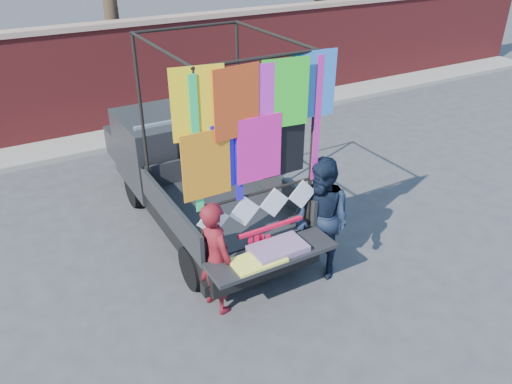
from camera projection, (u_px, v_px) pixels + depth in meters
ground at (225, 292)px, 7.17m from camera, size 90.00×90.00×0.00m
brick_wall at (91, 80)px, 11.84m from camera, size 30.00×0.45×2.61m
curb at (107, 140)px, 11.92m from camera, size 30.00×1.20×0.12m
pickup_truck at (185, 167)px, 8.83m from camera, size 2.12×5.32×3.35m
woman at (215, 257)px, 6.53m from camera, size 0.53×0.68×1.65m
man at (322, 219)px, 7.15m from camera, size 0.85×1.01×1.86m
streamer_bundle at (264, 242)px, 6.80m from camera, size 1.00×0.06×0.69m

